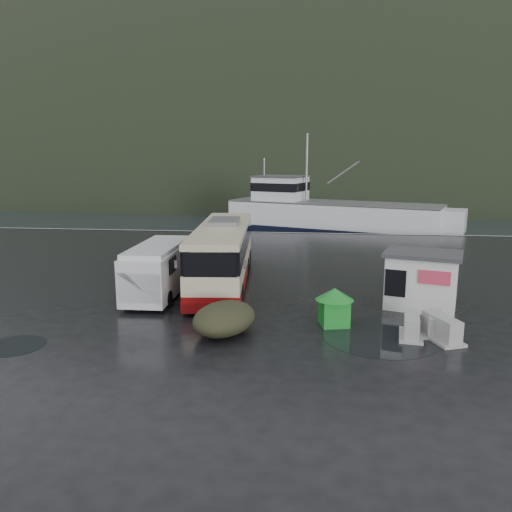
# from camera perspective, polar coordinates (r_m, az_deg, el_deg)

# --- Properties ---
(ground) EXTENTS (160.00, 160.00, 0.00)m
(ground) POSITION_cam_1_polar(r_m,az_deg,el_deg) (21.24, -2.64, -5.48)
(ground) COLOR black
(ground) RESTS_ON ground
(harbor_water) EXTENTS (300.00, 180.00, 0.02)m
(harbor_water) POSITION_cam_1_polar(r_m,az_deg,el_deg) (130.25, 4.91, 8.67)
(harbor_water) COLOR black
(harbor_water) RESTS_ON ground
(quay_edge) EXTENTS (160.00, 0.60, 1.50)m
(quay_edge) POSITION_cam_1_polar(r_m,az_deg,el_deg) (40.67, 1.70, 2.69)
(quay_edge) COLOR #999993
(quay_edge) RESTS_ON ground
(headland) EXTENTS (780.00, 540.00, 570.00)m
(headland) POSITION_cam_1_polar(r_m,az_deg,el_deg) (270.22, 7.83, 10.02)
(headland) COLOR black
(headland) RESTS_ON ground
(coach_bus) EXTENTS (3.62, 11.09, 3.08)m
(coach_bus) POSITION_cam_1_polar(r_m,az_deg,el_deg) (24.66, -3.74, -3.09)
(coach_bus) COLOR #C0B691
(coach_bus) RESTS_ON ground
(white_van) EXTENTS (2.01, 5.66, 2.35)m
(white_van) POSITION_cam_1_polar(r_m,az_deg,el_deg) (22.87, -10.93, -4.44)
(white_van) COLOR silver
(white_van) RESTS_ON ground
(waste_bin_left) EXTENTS (1.39, 1.39, 1.51)m
(waste_bin_left) POSITION_cam_1_polar(r_m,az_deg,el_deg) (21.38, -3.87, -5.38)
(waste_bin_left) COLOR #178224
(waste_bin_left) RESTS_ON ground
(waste_bin_right) EXTENTS (1.20, 1.20, 1.41)m
(waste_bin_right) POSITION_cam_1_polar(r_m,az_deg,el_deg) (18.87, 8.87, -7.81)
(waste_bin_right) COLOR #178224
(waste_bin_right) RESTS_ON ground
(dome_tent) EXTENTS (2.77, 3.28, 1.10)m
(dome_tent) POSITION_cam_1_polar(r_m,az_deg,el_deg) (17.87, -3.61, -8.80)
(dome_tent) COLOR #2B2C1A
(dome_tent) RESTS_ON ground
(ticket_kiosk) EXTENTS (3.52, 3.04, 2.34)m
(ticket_kiosk) POSITION_cam_1_polar(r_m,az_deg,el_deg) (21.84, 18.20, -5.58)
(ticket_kiosk) COLOR silver
(ticket_kiosk) RESTS_ON ground
(jersey_barrier_a) EXTENTS (1.40, 1.89, 0.85)m
(jersey_barrier_a) POSITION_cam_1_polar(r_m,az_deg,el_deg) (18.35, 20.35, -8.98)
(jersey_barrier_a) COLOR #999993
(jersey_barrier_a) RESTS_ON ground
(jersey_barrier_b) EXTENTS (1.03, 1.59, 0.73)m
(jersey_barrier_b) POSITION_cam_1_polar(r_m,az_deg,el_deg) (18.84, 19.68, -8.40)
(jersey_barrier_b) COLOR #999993
(jersey_barrier_b) RESTS_ON ground
(jersey_barrier_c) EXTENTS (1.04, 1.68, 0.78)m
(jersey_barrier_c) POSITION_cam_1_polar(r_m,az_deg,el_deg) (18.29, 17.26, -8.83)
(jersey_barrier_c) COLOR #999993
(jersey_barrier_c) RESTS_ON ground
(fishing_trawler) EXTENTS (24.16, 13.17, 9.53)m
(fishing_trawler) POSITION_cam_1_polar(r_m,az_deg,el_deg) (48.82, 8.72, 4.04)
(fishing_trawler) COLOR silver
(fishing_trawler) RESTS_ON ground
(puddles) EXTENTS (18.28, 13.79, 0.01)m
(puddles) POSITION_cam_1_polar(r_m,az_deg,el_deg) (20.51, 11.85, -6.33)
(puddles) COLOR black
(puddles) RESTS_ON ground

